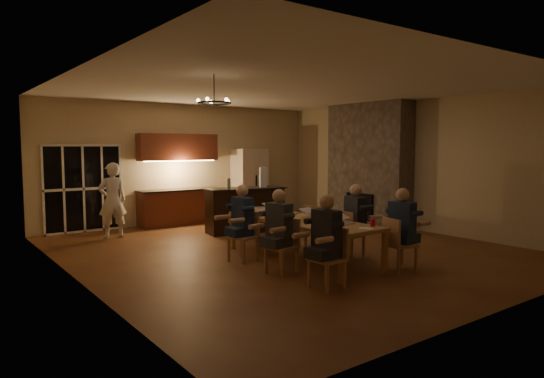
{
  "coord_description": "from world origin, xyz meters",
  "views": [
    {
      "loc": [
        -5.92,
        -7.57,
        2.06
      ],
      "look_at": [
        -0.12,
        0.3,
        1.21
      ],
      "focal_mm": 32.0,
      "sensor_mm": 36.0,
      "label": 1
    }
  ],
  "objects": [
    {
      "name": "redcup_mid",
      "position": [
        -0.73,
        -0.37,
        0.81
      ],
      "size": [
        0.1,
        0.1,
        0.12
      ],
      "primitive_type": "cylinder",
      "color": "red",
      "rests_on": "dining_table"
    },
    {
      "name": "kitchenette",
      "position": [
        -0.3,
        4.2,
        1.2
      ],
      "size": [
        2.24,
        0.68,
        2.4
      ],
      "primitive_type": null,
      "color": "brown",
      "rests_on": "ground"
    },
    {
      "name": "laptop_c",
      "position": [
        -0.56,
        -0.85,
        0.86
      ],
      "size": [
        0.41,
        0.39,
        0.23
      ],
      "primitive_type": null,
      "rotation": [
        0.0,
        0.0,
        3.56
      ],
      "color": "silver",
      "rests_on": "dining_table"
    },
    {
      "name": "redcup_near",
      "position": [
        0.11,
        -2.19,
        0.81
      ],
      "size": [
        0.09,
        0.09,
        0.12
      ],
      "primitive_type": "cylinder",
      "color": "red",
      "rests_on": "dining_table"
    },
    {
      "name": "back_wall",
      "position": [
        0.0,
        4.52,
        1.6
      ],
      "size": [
        8.0,
        0.04,
        3.2
      ],
      "primitive_type": "cube",
      "color": "beige",
      "rests_on": "ground"
    },
    {
      "name": "laptop_b",
      "position": [
        -0.09,
        -1.75,
        0.86
      ],
      "size": [
        0.35,
        0.32,
        0.23
      ],
      "primitive_type": null,
      "rotation": [
        0.0,
        0.0,
        0.12
      ],
      "color": "silver",
      "rests_on": "dining_table"
    },
    {
      "name": "person_left_far",
      "position": [
        -1.18,
        -0.22,
        0.69
      ],
      "size": [
        0.61,
        0.61,
        1.38
      ],
      "primitive_type": null,
      "rotation": [
        0.0,
        0.0,
        -1.56
      ],
      "color": "#1E2D4D",
      "rests_on": "ground"
    },
    {
      "name": "mug_front",
      "position": [
        -0.35,
        -1.29,
        0.8
      ],
      "size": [
        0.08,
        0.08,
        0.1
      ],
      "primitive_type": "cylinder",
      "color": "silver",
      "rests_on": "dining_table"
    },
    {
      "name": "mug_back",
      "position": [
        -0.62,
        -0.12,
        0.8
      ],
      "size": [
        0.07,
        0.07,
        0.1
      ],
      "primitive_type": "cylinder",
      "color": "silver",
      "rests_on": "dining_table"
    },
    {
      "name": "laptop_e",
      "position": [
        -0.49,
        0.2,
        0.86
      ],
      "size": [
        0.41,
        0.39,
        0.23
      ],
      "primitive_type": null,
      "rotation": [
        0.0,
        0.0,
        2.72
      ],
      "color": "silver",
      "rests_on": "dining_table"
    },
    {
      "name": "chandelier",
      "position": [
        -2.08,
        -0.81,
        2.75
      ],
      "size": [
        0.54,
        0.54,
        0.03
      ],
      "primitive_type": "torus",
      "color": "black",
      "rests_on": "ceiling"
    },
    {
      "name": "chair_right_near",
      "position": [
        0.5,
        -2.45,
        0.45
      ],
      "size": [
        0.52,
        0.52,
        0.89
      ],
      "primitive_type": null,
      "rotation": [
        0.0,
        0.0,
        1.37
      ],
      "color": "tan",
      "rests_on": "ground"
    },
    {
      "name": "ceiling",
      "position": [
        0.0,
        0.0,
        3.22
      ],
      "size": [
        8.0,
        9.0,
        0.04
      ],
      "primitive_type": "cube",
      "color": "white",
      "rests_on": "back_wall"
    },
    {
      "name": "chair_right_mid",
      "position": [
        0.5,
        -1.29,
        0.45
      ],
      "size": [
        0.49,
        0.49,
        0.89
      ],
      "primitive_type": null,
      "rotation": [
        0.0,
        0.0,
        1.7
      ],
      "color": "tan",
      "rests_on": "ground"
    },
    {
      "name": "left_wall",
      "position": [
        -4.02,
        0.0,
        1.6
      ],
      "size": [
        0.04,
        9.0,
        3.2
      ],
      "primitive_type": "cube",
      "color": "beige",
      "rests_on": "ground"
    },
    {
      "name": "chair_left_near",
      "position": [
        -1.18,
        -2.48,
        0.45
      ],
      "size": [
        0.46,
        0.46,
        0.89
      ],
      "primitive_type": null,
      "rotation": [
        0.0,
        0.0,
        -1.52
      ],
      "color": "tan",
      "rests_on": "ground"
    },
    {
      "name": "chair_right_far",
      "position": [
        0.6,
        -0.3,
        0.45
      ],
      "size": [
        0.55,
        0.55,
        0.89
      ],
      "primitive_type": null,
      "rotation": [
        0.0,
        0.0,
        1.88
      ],
      "color": "tan",
      "rests_on": "ground"
    },
    {
      "name": "person_right_near",
      "position": [
        0.58,
        -2.41,
        0.69
      ],
      "size": [
        0.64,
        0.64,
        1.38
      ],
      "primitive_type": null,
      "rotation": [
        0.0,
        0.0,
        1.64
      ],
      "color": "#1E2D4D",
      "rests_on": "ground"
    },
    {
      "name": "laptop_f",
      "position": [
        -0.08,
        0.28,
        0.86
      ],
      "size": [
        0.36,
        0.33,
        0.23
      ],
      "primitive_type": null,
      "rotation": [
        0.0,
        0.0,
        0.18
      ],
      "color": "silver",
      "rests_on": "dining_table"
    },
    {
      "name": "plate_far",
      "position": [
        0.06,
        -0.02,
        0.76
      ],
      "size": [
        0.23,
        0.23,
        0.02
      ],
      "primitive_type": "cylinder",
      "color": "silver",
      "rests_on": "dining_table"
    },
    {
      "name": "laptop_d",
      "position": [
        -0.04,
        -0.85,
        0.86
      ],
      "size": [
        0.37,
        0.34,
        0.23
      ],
      "primitive_type": null,
      "rotation": [
        0.0,
        0.0,
        0.21
      ],
      "color": "silver",
      "rests_on": "dining_table"
    },
    {
      "name": "laptop_a",
      "position": [
        -0.62,
        -1.97,
        0.86
      ],
      "size": [
        0.41,
        0.39,
        0.23
      ],
      "primitive_type": null,
      "rotation": [
        0.0,
        0.0,
        2.71
      ],
      "color": "silver",
      "rests_on": "dining_table"
    },
    {
      "name": "french_doors",
      "position": [
        -2.7,
        4.47,
        1.05
      ],
      "size": [
        1.86,
        0.08,
        2.1
      ],
      "primitive_type": "cube",
      "color": "black",
      "rests_on": "ground"
    },
    {
      "name": "bar_island",
      "position": [
        0.44,
        2.16,
        0.54
      ],
      "size": [
        2.03,
        0.98,
        1.08
      ],
      "primitive_type": "cube",
      "rotation": [
        0.0,
        0.0,
        -0.16
      ],
      "color": "black",
      "rests_on": "ground"
    },
    {
      "name": "plate_left",
      "position": [
        -0.67,
        -1.72,
        0.76
      ],
      "size": [
        0.24,
        0.24,
        0.02
      ],
      "primitive_type": "cylinder",
      "color": "silver",
      "rests_on": "dining_table"
    },
    {
      "name": "person_right_mid",
      "position": [
        0.56,
        -1.36,
        0.69
      ],
      "size": [
        0.7,
        0.7,
        1.38
      ],
      "primitive_type": null,
      "rotation": [
        0.0,
        0.0,
        1.39
      ],
      "color": "#272932",
      "rests_on": "ground"
    },
    {
      "name": "dining_table",
      "position": [
        -0.32,
        -0.85,
        0.38
      ],
      "size": [
        1.1,
        3.23,
        0.75
      ],
      "primitive_type": "cube",
      "color": "#C57E4E",
      "rests_on": "ground"
    },
    {
      "name": "fireplace",
      "position": [
        3.7,
        1.2,
        1.6
      ],
      "size": [
        0.58,
        2.5,
        3.2
      ],
      "primitive_type": "cube",
      "color": "#675A51",
      "rests_on": "ground"
    },
    {
      "name": "bar_bottle",
      "position": [
        -0.01,
        2.17,
        1.2
      ],
      "size": [
        0.09,
        0.09,
        0.24
      ],
      "primitive_type": "cylinder",
      "color": "#99999E",
      "rests_on": "bar_island"
    },
    {
      "name": "notepad",
      "position": [
        -0.17,
        -2.3,
        0.76
      ],
      "size": [
        0.24,
        0.28,
        0.01
      ],
      "primitive_type": "cube",
      "rotation": [
        0.0,
        0.0,
        0.41
      ],
      "color": "white",
      "rests_on": "dining_table"
    },
    {
      "name": "bar_blender",
      "position": [
        0.9,
        2.06,
        1.32
      ],
      "size": [
        0.2,
        0.2,
        0.48
      ],
      "primitive_type": "cube",
      "rotation": [
        0.0,
        0.0,
        -0.38
      ],
      "color": "silver",
      "rests_on": "bar_island"
    },
    {
      "name": "can_silver",
      "position": [
        -0.25,
        -1.63,
        0.81
      ],
      "size": [
        0.06,
        0.06,
        0.12
      ],
      "primitive_type": "cylinder",
      "color": "#B2B2B7",
      "rests_on": "dining_table"
    },
    {
      "name": "can_cola",
      "position": [
        -0.43,
        0.52,
        0.81
      ],
      "size": [
        0.06,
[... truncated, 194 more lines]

